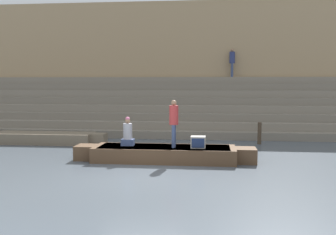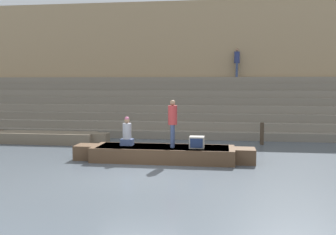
% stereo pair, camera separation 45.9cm
% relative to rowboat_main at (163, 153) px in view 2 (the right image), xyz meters
% --- Properties ---
extents(ground_plane, '(120.00, 120.00, 0.00)m').
position_rel_rowboat_main_xyz_m(ground_plane, '(-0.46, -2.04, -0.27)').
color(ground_plane, '#4C5660').
extents(ghat_steps, '(36.00, 4.85, 3.01)m').
position_rel_rowboat_main_xyz_m(ghat_steps, '(-0.46, 8.21, 0.80)').
color(ghat_steps, gray).
rests_on(ghat_steps, ground).
extents(back_wall, '(34.20, 1.28, 7.44)m').
position_rel_rowboat_main_xyz_m(back_wall, '(-0.46, 10.52, 3.42)').
color(back_wall, tan).
rests_on(back_wall, ground).
extents(rowboat_main, '(6.25, 1.57, 0.51)m').
position_rel_rowboat_main_xyz_m(rowboat_main, '(0.00, 0.00, 0.00)').
color(rowboat_main, brown).
rests_on(rowboat_main, ground).
extents(person_standing, '(0.31, 0.31, 1.61)m').
position_rel_rowboat_main_xyz_m(person_standing, '(0.34, -0.10, 1.17)').
color(person_standing, '#3D4C75').
rests_on(person_standing, rowboat_main).
extents(person_rowing, '(0.43, 0.34, 1.01)m').
position_rel_rowboat_main_xyz_m(person_rowing, '(-1.30, 0.09, 0.65)').
color(person_rowing, '#3D4C75').
rests_on(person_rowing, rowboat_main).
extents(tv_set, '(0.50, 0.47, 0.39)m').
position_rel_rowboat_main_xyz_m(tv_set, '(1.17, -0.11, 0.43)').
color(tv_set, '#9E998E').
rests_on(tv_set, rowboat_main).
extents(moored_boat_shore, '(5.66, 1.26, 0.48)m').
position_rel_rowboat_main_xyz_m(moored_boat_shore, '(-5.80, 3.30, -0.01)').
color(moored_boat_shore, '#756651').
rests_on(moored_boat_shore, ground).
extents(mooring_post, '(0.17, 0.17, 0.96)m').
position_rel_rowboat_main_xyz_m(mooring_post, '(3.73, 4.12, 0.21)').
color(mooring_post, '#473828').
rests_on(mooring_post, ground).
extents(person_on_steps, '(0.32, 0.32, 1.62)m').
position_rel_rowboat_main_xyz_m(person_on_steps, '(2.79, 9.63, 3.68)').
color(person_on_steps, '#3D4C75').
rests_on(person_on_steps, ghat_steps).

